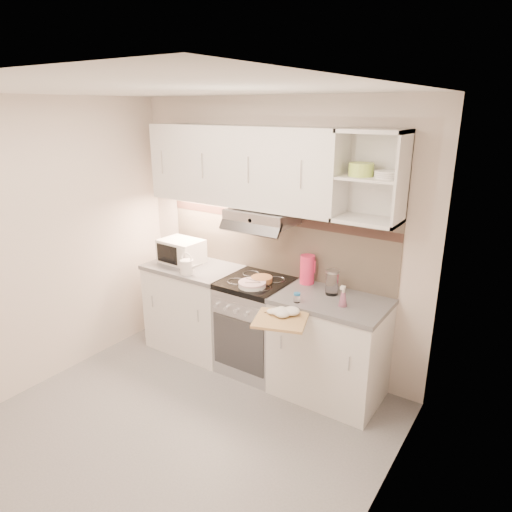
% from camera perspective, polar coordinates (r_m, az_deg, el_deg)
% --- Properties ---
extents(ground, '(3.00, 3.00, 0.00)m').
position_cam_1_polar(ground, '(3.85, -9.72, -20.73)').
color(ground, gray).
rests_on(ground, ground).
extents(room_shell, '(3.04, 2.84, 2.52)m').
position_cam_1_polar(room_shell, '(3.37, -6.89, 4.72)').
color(room_shell, silver).
rests_on(room_shell, ground).
extents(base_cabinet_left, '(0.90, 0.60, 0.86)m').
position_cam_1_polar(base_cabinet_left, '(4.75, -7.56, -6.53)').
color(base_cabinet_left, white).
rests_on(base_cabinet_left, ground).
extents(worktop_left, '(0.92, 0.62, 0.04)m').
position_cam_1_polar(worktop_left, '(4.59, -7.79, -1.41)').
color(worktop_left, slate).
rests_on(worktop_left, base_cabinet_left).
extents(base_cabinet_right, '(0.90, 0.60, 0.86)m').
position_cam_1_polar(base_cabinet_right, '(4.02, 9.15, -11.47)').
color(base_cabinet_right, white).
rests_on(base_cabinet_right, ground).
extents(worktop_right, '(0.92, 0.62, 0.04)m').
position_cam_1_polar(worktop_right, '(3.82, 9.48, -5.59)').
color(worktop_right, slate).
rests_on(worktop_right, base_cabinet_right).
extents(electric_range, '(0.60, 0.60, 0.90)m').
position_cam_1_polar(electric_range, '(4.33, 0.04, -8.64)').
color(electric_range, '#B7B7BC').
rests_on(electric_range, ground).
extents(microwave, '(0.43, 0.33, 0.24)m').
position_cam_1_polar(microwave, '(4.66, -9.32, 0.60)').
color(microwave, white).
rests_on(microwave, worktop_left).
extents(watering_can, '(0.24, 0.12, 0.21)m').
position_cam_1_polar(watering_can, '(4.34, -8.55, -1.28)').
color(watering_can, white).
rests_on(watering_can, worktop_left).
extents(plate_stack, '(0.24, 0.24, 0.05)m').
position_cam_1_polar(plate_stack, '(4.00, -0.49, -3.55)').
color(plate_stack, white).
rests_on(plate_stack, electric_range).
extents(bread_loaf, '(0.19, 0.19, 0.05)m').
position_cam_1_polar(bread_loaf, '(4.11, 0.71, -2.94)').
color(bread_loaf, '#A76C48').
rests_on(bread_loaf, electric_range).
extents(pink_pitcher, '(0.14, 0.13, 0.26)m').
position_cam_1_polar(pink_pitcher, '(4.07, 6.43, -1.68)').
color(pink_pitcher, '#FF2F62').
rests_on(pink_pitcher, worktop_right).
extents(glass_jar, '(0.11, 0.11, 0.21)m').
position_cam_1_polar(glass_jar, '(3.87, 9.49, -3.26)').
color(glass_jar, white).
rests_on(glass_jar, worktop_right).
extents(spice_jar, '(0.06, 0.06, 0.08)m').
position_cam_1_polar(spice_jar, '(3.70, 5.14, -5.19)').
color(spice_jar, silver).
rests_on(spice_jar, worktop_right).
extents(spray_bottle, '(0.07, 0.07, 0.18)m').
position_cam_1_polar(spray_bottle, '(3.67, 10.82, -5.13)').
color(spray_bottle, '#FF99C6').
rests_on(spray_bottle, worktop_right).
extents(cutting_board, '(0.48, 0.45, 0.02)m').
position_cam_1_polar(cutting_board, '(3.48, 3.09, -8.00)').
color(cutting_board, tan).
rests_on(cutting_board, base_cabinet_right).
extents(dish_towel, '(0.28, 0.25, 0.06)m').
position_cam_1_polar(dish_towel, '(3.51, 3.12, -6.98)').
color(dish_towel, beige).
rests_on(dish_towel, cutting_board).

